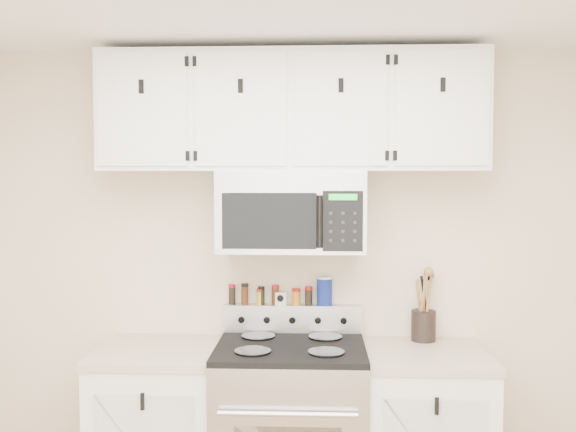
% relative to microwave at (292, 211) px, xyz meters
% --- Properties ---
extents(back_wall, '(3.50, 0.01, 2.50)m').
position_rel_microwave_xyz_m(back_wall, '(-0.00, 0.19, -0.38)').
color(back_wall, beige).
rests_on(back_wall, floor).
extents(microwave, '(0.76, 0.44, 0.42)m').
position_rel_microwave_xyz_m(microwave, '(0.00, 0.00, 0.00)').
color(microwave, '#9E9EA3').
rests_on(microwave, back_wall).
extents(upper_cabinets, '(2.00, 0.35, 0.62)m').
position_rel_microwave_xyz_m(upper_cabinets, '(-0.00, 0.03, 0.52)').
color(upper_cabinets, white).
rests_on(upper_cabinets, back_wall).
extents(utensil_crock, '(0.13, 0.13, 0.38)m').
position_rel_microwave_xyz_m(utensil_crock, '(0.71, 0.10, -0.61)').
color(utensil_crock, black).
rests_on(utensil_crock, base_cabinet_right).
extents(kitchen_timer, '(0.07, 0.06, 0.07)m').
position_rel_microwave_xyz_m(kitchen_timer, '(-0.07, 0.16, -0.49)').
color(kitchen_timer, silver).
rests_on(kitchen_timer, range).
extents(salt_canister, '(0.09, 0.09, 0.16)m').
position_rel_microwave_xyz_m(salt_canister, '(0.18, 0.16, -0.45)').
color(salt_canister, navy).
rests_on(salt_canister, range).
extents(spice_jar_0, '(0.04, 0.04, 0.11)m').
position_rel_microwave_xyz_m(spice_jar_0, '(-0.34, 0.16, -0.47)').
color(spice_jar_0, black).
rests_on(spice_jar_0, range).
extents(spice_jar_1, '(0.04, 0.04, 0.12)m').
position_rel_microwave_xyz_m(spice_jar_1, '(-0.27, 0.16, -0.47)').
color(spice_jar_1, '#462410').
rests_on(spice_jar_1, range).
extents(spice_jar_2, '(0.04, 0.04, 0.09)m').
position_rel_microwave_xyz_m(spice_jar_2, '(-0.18, 0.16, -0.49)').
color(spice_jar_2, gold).
rests_on(spice_jar_2, range).
extents(spice_jar_3, '(0.04, 0.04, 0.10)m').
position_rel_microwave_xyz_m(spice_jar_3, '(-0.18, 0.16, -0.48)').
color(spice_jar_3, black).
rests_on(spice_jar_3, range).
extents(spice_jar_4, '(0.04, 0.04, 0.11)m').
position_rel_microwave_xyz_m(spice_jar_4, '(-0.10, 0.16, -0.47)').
color(spice_jar_4, '#41220F').
rests_on(spice_jar_4, range).
extents(spice_jar_5, '(0.05, 0.05, 0.09)m').
position_rel_microwave_xyz_m(spice_jar_5, '(0.02, 0.16, -0.48)').
color(spice_jar_5, '#C17E16').
rests_on(spice_jar_5, range).
extents(spice_jar_6, '(0.04, 0.04, 0.10)m').
position_rel_microwave_xyz_m(spice_jar_6, '(0.09, 0.16, -0.48)').
color(spice_jar_6, black).
rests_on(spice_jar_6, range).
extents(spice_jar_7, '(0.04, 0.04, 0.10)m').
position_rel_microwave_xyz_m(spice_jar_7, '(0.18, 0.16, -0.48)').
color(spice_jar_7, '#412F0F').
rests_on(spice_jar_7, range).
extents(spice_jar_8, '(0.04, 0.04, 0.10)m').
position_rel_microwave_xyz_m(spice_jar_8, '(0.19, 0.16, -0.48)').
color(spice_jar_8, gold).
rests_on(spice_jar_8, range).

